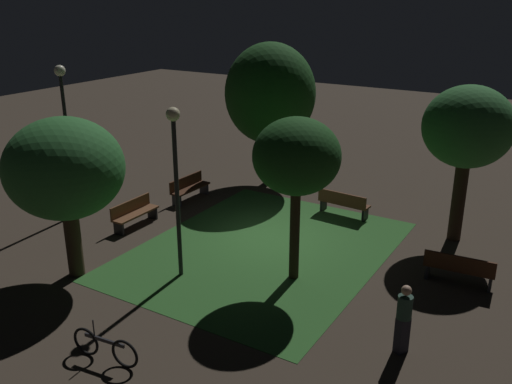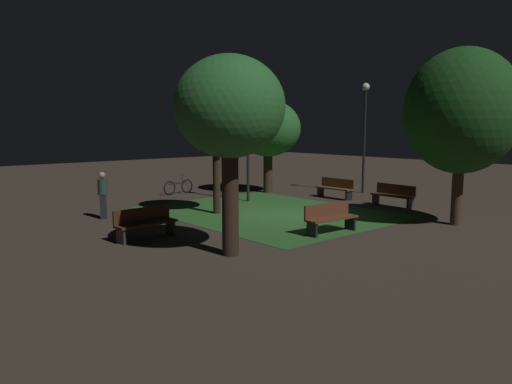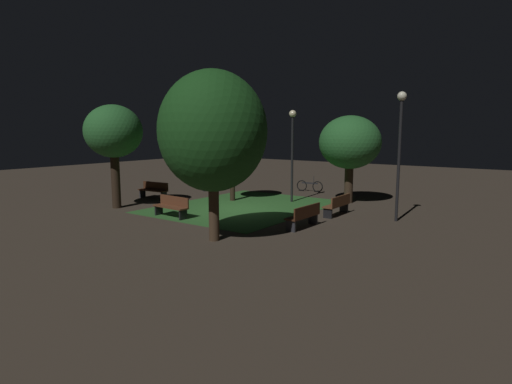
{
  "view_description": "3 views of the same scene",
  "coord_description": "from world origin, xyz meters",
  "px_view_note": "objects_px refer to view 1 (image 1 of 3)",
  "views": [
    {
      "loc": [
        13.96,
        7.91,
        7.33
      ],
      "look_at": [
        -0.42,
        -0.8,
        1.28
      ],
      "focal_mm": 39.03,
      "sensor_mm": 36.0,
      "label": 1
    },
    {
      "loc": [
        -12.14,
        12.08,
        3.15
      ],
      "look_at": [
        0.91,
        0.75,
        0.8
      ],
      "focal_mm": 33.92,
      "sensor_mm": 36.0,
      "label": 2
    },
    {
      "loc": [
        -15.2,
        -12.02,
        3.65
      ],
      "look_at": [
        0.74,
        -0.55,
        0.79
      ],
      "focal_mm": 29.75,
      "sensor_mm": 36.0,
      "label": 3
    }
  ],
  "objects_px": {
    "tree_back_right": "(270,94)",
    "bicycle": "(105,347)",
    "bench_by_lamp": "(189,187)",
    "tree_right_canopy": "(297,158)",
    "bench_near_trees": "(134,212)",
    "bench_back_row": "(343,203)",
    "pedestrian": "(404,318)",
    "tree_left_canopy": "(65,169)",
    "tree_tall_center": "(468,129)",
    "lamp_post_plaza_west": "(65,118)",
    "lamp_post_near_wall": "(176,165)",
    "bench_front_left": "(459,268)"
  },
  "relations": [
    {
      "from": "tree_back_right",
      "to": "bicycle",
      "type": "relative_size",
      "value": 3.33
    },
    {
      "from": "bench_back_row",
      "to": "lamp_post_near_wall",
      "type": "distance_m",
      "value": 7.17
    },
    {
      "from": "bench_near_trees",
      "to": "bicycle",
      "type": "bearing_deg",
      "value": 38.15
    },
    {
      "from": "bench_front_left",
      "to": "tree_back_right",
      "type": "bearing_deg",
      "value": -119.25
    },
    {
      "from": "pedestrian",
      "to": "tree_left_canopy",
      "type": "bearing_deg",
      "value": -82.34
    },
    {
      "from": "bench_front_left",
      "to": "tree_left_canopy",
      "type": "xyz_separation_m",
      "value": [
        4.86,
        -9.1,
        2.55
      ]
    },
    {
      "from": "bench_near_trees",
      "to": "bench_back_row",
      "type": "bearing_deg",
      "value": 128.5
    },
    {
      "from": "tree_tall_center",
      "to": "lamp_post_plaza_west",
      "type": "relative_size",
      "value": 0.94
    },
    {
      "from": "bench_near_trees",
      "to": "tree_right_canopy",
      "type": "xyz_separation_m",
      "value": [
        0.41,
        6.17,
        2.91
      ]
    },
    {
      "from": "bench_by_lamp",
      "to": "tree_right_canopy",
      "type": "relative_size",
      "value": 0.41
    },
    {
      "from": "tree_back_right",
      "to": "bicycle",
      "type": "xyz_separation_m",
      "value": [
        11.99,
        2.93,
        -3.26
      ]
    },
    {
      "from": "bench_back_row",
      "to": "tree_back_right",
      "type": "height_order",
      "value": "tree_back_right"
    },
    {
      "from": "tree_left_canopy",
      "to": "tree_right_canopy",
      "type": "bearing_deg",
      "value": 119.51
    },
    {
      "from": "tree_tall_center",
      "to": "pedestrian",
      "type": "distance_m",
      "value": 7.15
    },
    {
      "from": "tree_back_right",
      "to": "bicycle",
      "type": "bearing_deg",
      "value": 13.73
    },
    {
      "from": "bench_near_trees",
      "to": "bench_back_row",
      "type": "xyz_separation_m",
      "value": [
        -4.43,
        5.56,
        0.0
      ]
    },
    {
      "from": "tree_left_canopy",
      "to": "bench_by_lamp",
      "type": "bearing_deg",
      "value": -171.18
    },
    {
      "from": "bench_front_left",
      "to": "lamp_post_plaza_west",
      "type": "relative_size",
      "value": 0.36
    },
    {
      "from": "tree_back_right",
      "to": "bench_back_row",
      "type": "bearing_deg",
      "value": 65.18
    },
    {
      "from": "bench_by_lamp",
      "to": "bench_near_trees",
      "type": "relative_size",
      "value": 1.01
    },
    {
      "from": "tree_tall_center",
      "to": "lamp_post_plaza_west",
      "type": "xyz_separation_m",
      "value": [
        4.77,
        -11.74,
        -0.11
      ]
    },
    {
      "from": "tree_left_canopy",
      "to": "bench_back_row",
      "type": "bearing_deg",
      "value": 149.45
    },
    {
      "from": "tree_left_canopy",
      "to": "bicycle",
      "type": "height_order",
      "value": "tree_left_canopy"
    },
    {
      "from": "tree_back_right",
      "to": "bicycle",
      "type": "height_order",
      "value": "tree_back_right"
    },
    {
      "from": "bench_near_trees",
      "to": "bicycle",
      "type": "relative_size",
      "value": 1.07
    },
    {
      "from": "bench_by_lamp",
      "to": "tree_right_canopy",
      "type": "bearing_deg",
      "value": 61.4
    },
    {
      "from": "bench_near_trees",
      "to": "tree_tall_center",
      "type": "bearing_deg",
      "value": 115.47
    },
    {
      "from": "tree_right_canopy",
      "to": "lamp_post_near_wall",
      "type": "height_order",
      "value": "lamp_post_near_wall"
    },
    {
      "from": "tree_back_right",
      "to": "bench_by_lamp",
      "type": "bearing_deg",
      "value": -25.08
    },
    {
      "from": "bench_by_lamp",
      "to": "lamp_post_near_wall",
      "type": "xyz_separation_m",
      "value": [
        4.83,
        3.44,
        2.67
      ]
    },
    {
      "from": "bicycle",
      "to": "pedestrian",
      "type": "height_order",
      "value": "pedestrian"
    },
    {
      "from": "bench_back_row",
      "to": "lamp_post_near_wall",
      "type": "bearing_deg",
      "value": -18.59
    },
    {
      "from": "bench_front_left",
      "to": "tree_right_canopy",
      "type": "relative_size",
      "value": 0.41
    },
    {
      "from": "bench_front_left",
      "to": "tree_left_canopy",
      "type": "distance_m",
      "value": 10.62
    },
    {
      "from": "bench_near_trees",
      "to": "bench_back_row",
      "type": "distance_m",
      "value": 7.11
    },
    {
      "from": "bench_back_row",
      "to": "bicycle",
      "type": "height_order",
      "value": "bicycle"
    },
    {
      "from": "tree_left_canopy",
      "to": "lamp_post_near_wall",
      "type": "bearing_deg",
      "value": 120.73
    },
    {
      "from": "lamp_post_plaza_west",
      "to": "tree_tall_center",
      "type": "bearing_deg",
      "value": 112.11
    },
    {
      "from": "tree_right_canopy",
      "to": "pedestrian",
      "type": "bearing_deg",
      "value": 63.4
    },
    {
      "from": "tree_left_canopy",
      "to": "tree_tall_center",
      "type": "bearing_deg",
      "value": 133.03
    },
    {
      "from": "pedestrian",
      "to": "tree_right_canopy",
      "type": "bearing_deg",
      "value": -116.6
    },
    {
      "from": "tree_right_canopy",
      "to": "tree_tall_center",
      "type": "distance_m",
      "value": 5.79
    },
    {
      "from": "tree_right_canopy",
      "to": "tree_left_canopy",
      "type": "relative_size",
      "value": 1.01
    },
    {
      "from": "bench_front_left",
      "to": "tree_left_canopy",
      "type": "relative_size",
      "value": 0.42
    },
    {
      "from": "bicycle",
      "to": "lamp_post_near_wall",
      "type": "bearing_deg",
      "value": -164.75
    },
    {
      "from": "bench_near_trees",
      "to": "bench_back_row",
      "type": "height_order",
      "value": "same"
    },
    {
      "from": "bench_by_lamp",
      "to": "tree_left_canopy",
      "type": "height_order",
      "value": "tree_left_canopy"
    },
    {
      "from": "tree_left_canopy",
      "to": "tree_back_right",
      "type": "distance_m",
      "value": 9.66
    },
    {
      "from": "bench_back_row",
      "to": "lamp_post_plaza_west",
      "type": "height_order",
      "value": "lamp_post_plaza_west"
    },
    {
      "from": "lamp_post_plaza_west",
      "to": "lamp_post_near_wall",
      "type": "relative_size",
      "value": 1.11
    }
  ]
}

